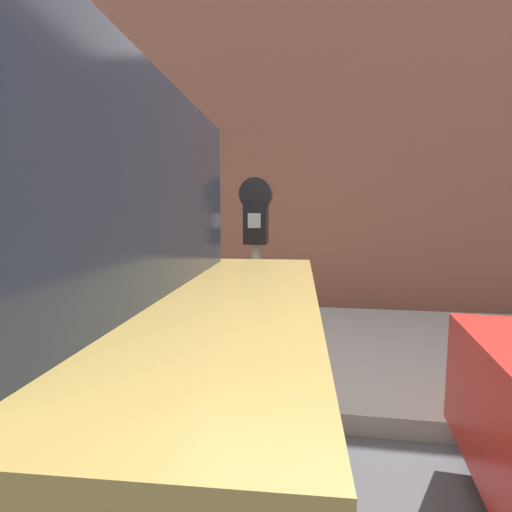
# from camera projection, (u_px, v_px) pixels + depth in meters

# --- Properties ---
(ground_plane) EXTENTS (60.00, 60.00, 0.00)m
(ground_plane) POSITION_uv_depth(u_px,v_px,m) (146.00, 511.00, 1.87)
(ground_plane) COLOR #47474C
(sidewalk) EXTENTS (24.00, 2.80, 0.14)m
(sidewalk) POSITION_uv_depth(u_px,v_px,m) (239.00, 344.00, 4.02)
(sidewalk) COLOR #9E9B96
(sidewalk) RESTS_ON ground_plane
(building_facade) EXTENTS (24.00, 0.30, 4.77)m
(building_facade) POSITION_uv_depth(u_px,v_px,m) (267.00, 143.00, 5.79)
(building_facade) COLOR #935642
(building_facade) RESTS_ON ground_plane
(parking_meter) EXTENTS (0.23, 0.16, 1.50)m
(parking_meter) POSITION_uv_depth(u_px,v_px,m) (256.00, 236.00, 2.87)
(parking_meter) COLOR gray
(parking_meter) RESTS_ON sidewalk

